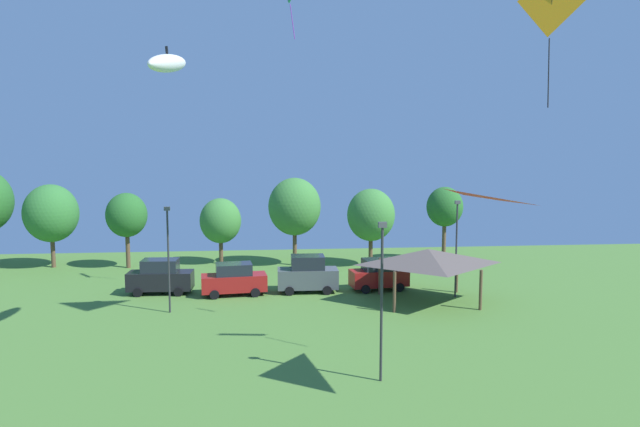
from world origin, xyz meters
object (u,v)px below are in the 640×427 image
(parked_car_leftmost, at_px, (160,277))
(light_post_0, at_px, (456,243))
(treeline_tree_3, at_px, (220,221))
(parked_car_third_from_left, at_px, (308,274))
(light_post_1, at_px, (168,254))
(treeline_tree_1, at_px, (51,213))
(treeline_tree_6, at_px, (445,207))
(park_pavilion, at_px, (428,257))
(kite_flying_1, at_px, (552,5))
(parked_car_rightmost_in_row, at_px, (379,275))
(kite_flying_3, at_px, (168,63))
(kite_flying_7, at_px, (442,222))
(treeline_tree_5, at_px, (371,215))
(light_post_2, at_px, (382,293))
(treeline_tree_4, at_px, (295,207))
(treeline_tree_2, at_px, (127,215))
(parked_car_second_from_left, at_px, (234,279))

(parked_car_leftmost, height_order, light_post_0, light_post_0)
(treeline_tree_3, bearing_deg, parked_car_third_from_left, -57.63)
(treeline_tree_3, bearing_deg, light_post_1, -97.54)
(parked_car_leftmost, bearing_deg, treeline_tree_1, 138.86)
(treeline_tree_6, bearing_deg, light_post_0, -104.16)
(park_pavilion, relative_size, light_post_1, 1.08)
(kite_flying_1, bearing_deg, parked_car_rightmost_in_row, 101.80)
(kite_flying_3, xyz_separation_m, treeline_tree_1, (-13.80, 22.00, -9.63))
(park_pavilion, height_order, treeline_tree_1, treeline_tree_1)
(light_post_0, bearing_deg, treeline_tree_6, 75.84)
(kite_flying_7, relative_size, park_pavilion, 0.55)
(kite_flying_3, height_order, treeline_tree_6, kite_flying_3)
(treeline_tree_3, bearing_deg, treeline_tree_5, -9.13)
(kite_flying_3, distance_m, light_post_2, 15.07)
(parked_car_rightmost_in_row, height_order, park_pavilion, park_pavilion)
(light_post_1, xyz_separation_m, light_post_2, (11.06, -11.83, 0.20))
(light_post_1, height_order, treeline_tree_1, treeline_tree_1)
(parked_car_rightmost_in_row, relative_size, treeline_tree_1, 0.60)
(light_post_2, relative_size, treeline_tree_4, 0.91)
(parked_car_third_from_left, relative_size, treeline_tree_4, 0.56)
(kite_flying_3, xyz_separation_m, light_post_1, (-1.39, 6.80, -10.61))
(treeline_tree_1, bearing_deg, treeline_tree_6, -1.03)
(kite_flying_7, bearing_deg, treeline_tree_2, 122.32)
(parked_car_second_from_left, xyz_separation_m, parked_car_third_from_left, (5.23, 0.35, 0.17))
(park_pavilion, bearing_deg, parked_car_rightmost_in_row, 126.47)
(treeline_tree_6, bearing_deg, parked_car_third_from_left, -142.47)
(kite_flying_3, distance_m, parked_car_leftmost, 17.84)
(kite_flying_3, relative_size, parked_car_second_from_left, 0.89)
(parked_car_leftmost, xyz_separation_m, park_pavilion, (18.30, -3.95, 1.87))
(light_post_0, bearing_deg, treeline_tree_5, 109.08)
(park_pavilion, bearing_deg, light_post_2, -114.42)
(park_pavilion, distance_m, treeline_tree_3, 20.70)
(light_post_2, bearing_deg, parked_car_rightmost_in_row, 78.93)
(parked_car_leftmost, height_order, light_post_2, light_post_2)
(parked_car_second_from_left, bearing_deg, parked_car_leftmost, 163.34)
(light_post_1, xyz_separation_m, treeline_tree_3, (2.04, 15.39, 0.14))
(parked_car_leftmost, height_order, treeline_tree_2, treeline_tree_2)
(kite_flying_1, xyz_separation_m, treeline_tree_3, (-15.79, 27.98, -12.20))
(treeline_tree_4, bearing_deg, kite_flying_7, -82.04)
(parked_car_rightmost_in_row, distance_m, treeline_tree_6, 13.48)
(kite_flying_7, distance_m, light_post_2, 4.96)
(light_post_2, relative_size, treeline_tree_6, 1.03)
(park_pavilion, distance_m, light_post_2, 14.09)
(park_pavilion, xyz_separation_m, treeline_tree_5, (-1.60, 12.29, 1.43))
(kite_flying_3, xyz_separation_m, treeline_tree_2, (-7.26, 21.18, -9.77))
(kite_flying_1, relative_size, treeline_tree_4, 0.74)
(parked_car_leftmost, bearing_deg, parked_car_second_from_left, -7.94)
(kite_flying_3, height_order, treeline_tree_3, kite_flying_3)
(parked_car_leftmost, distance_m, treeline_tree_2, 10.98)
(parked_car_second_from_left, relative_size, treeline_tree_3, 0.79)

